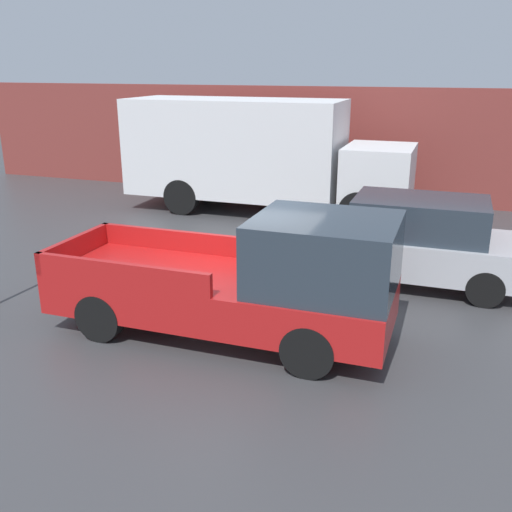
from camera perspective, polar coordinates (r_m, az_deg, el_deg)
The scene contains 6 objects.
ground_plane at distance 9.98m, azimuth -1.83°, elevation -6.39°, with size 60.00×60.00×0.00m, color #3D3D3F.
building_wall at distance 18.92m, azimuth 9.32°, elevation 10.96°, with size 28.00×0.15×3.57m.
pickup_truck at distance 8.97m, azimuth -0.52°, elevation -2.52°, with size 5.51×1.98×2.10m.
car at distance 11.83m, azimuth 15.44°, elevation 1.46°, with size 4.62×1.92×1.74m.
delivery_truck at distance 17.04m, azimuth -0.17°, elevation 10.34°, with size 8.34×2.46×3.28m.
newspaper_box at distance 18.96m, azimuth 6.83°, elevation 7.06°, with size 0.45×0.40×0.95m.
Camera 1 is at (3.29, -8.43, 4.20)m, focal length 40.00 mm.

